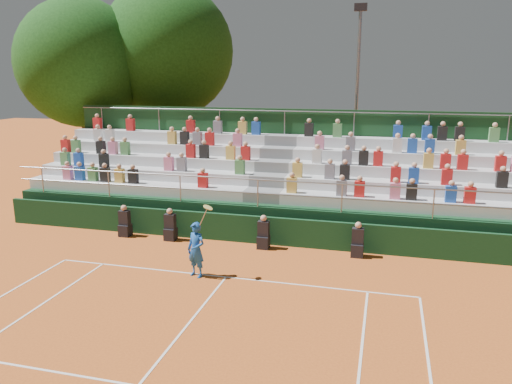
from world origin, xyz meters
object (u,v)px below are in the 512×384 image
(tree_east, at_px, (167,51))
(floodlight_mast, at_px, (357,87))
(tennis_player, at_px, (196,250))
(tree_west, at_px, (82,63))

(tree_east, relative_size, floodlight_mast, 1.19)
(tennis_player, xyz_separation_m, tree_east, (-7.00, 13.87, 6.28))
(tree_west, relative_size, floodlight_mast, 1.08)
(tree_east, bearing_deg, tree_west, -145.41)
(tennis_player, relative_size, tree_west, 0.23)
(tree_east, bearing_deg, tennis_player, -63.21)
(tree_east, xyz_separation_m, floodlight_mast, (10.70, -1.34, -1.85))
(tree_east, distance_m, floodlight_mast, 10.94)
(tree_west, bearing_deg, tree_east, 34.59)
(tree_west, distance_m, tree_east, 4.64)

